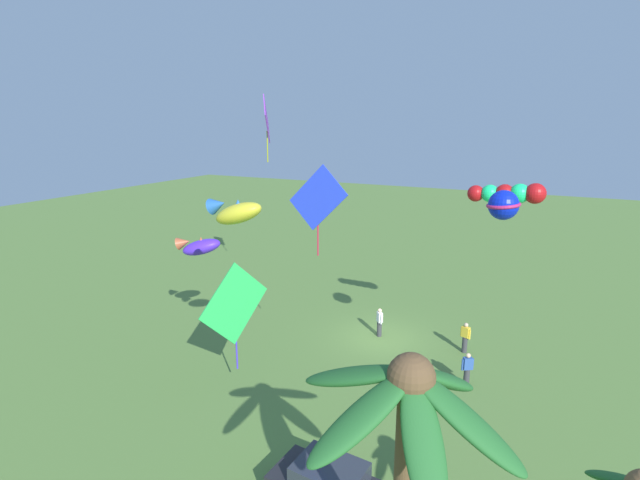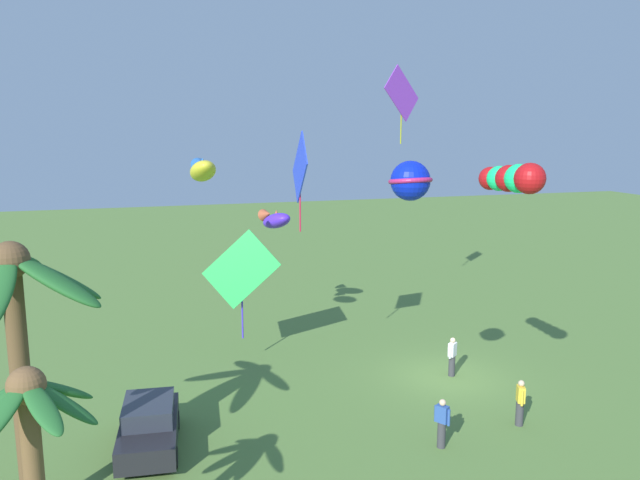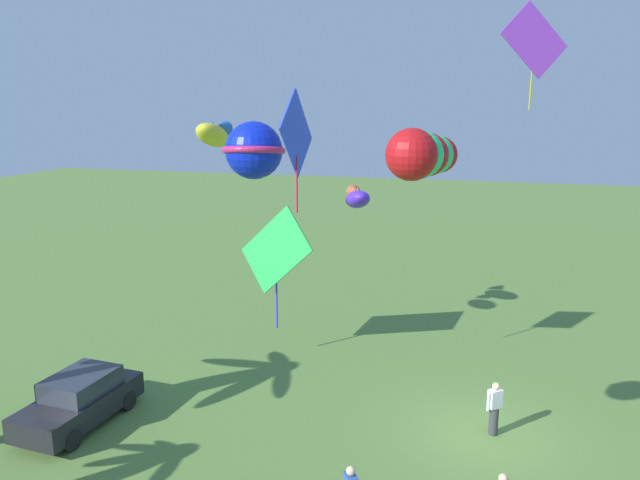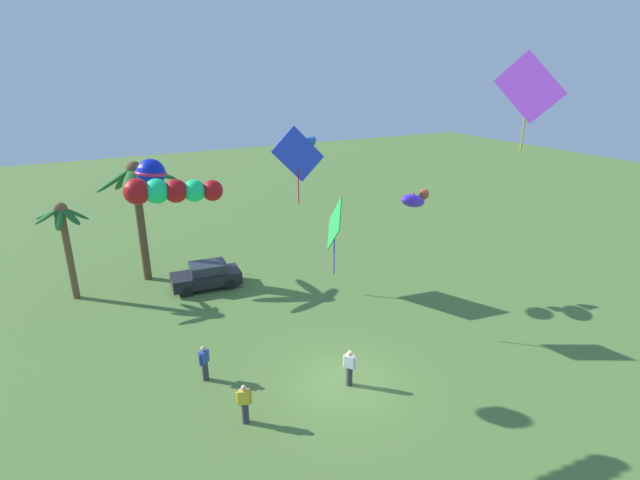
# 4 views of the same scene
# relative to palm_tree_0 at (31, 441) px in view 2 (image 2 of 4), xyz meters

# --- Properties ---
(ground_plane) EXTENTS (120.00, 120.00, 0.00)m
(ground_plane) POSITION_rel_palm_tree_0_xyz_m (9.31, -13.68, -4.07)
(ground_plane) COLOR #567A38
(palm_tree_0) EXTENTS (2.72, 2.64, 5.52)m
(palm_tree_0) POSITION_rel_palm_tree_0_xyz_m (0.00, 0.00, 0.00)
(palm_tree_0) COLOR brown
(palm_tree_0) RESTS_ON ground
(palm_tree_1) EXTENTS (4.60, 4.24, 7.21)m
(palm_tree_1) POSITION_rel_palm_tree_0_xyz_m (4.00, 0.80, 1.43)
(palm_tree_1) COLOR brown
(palm_tree_1) RESTS_ON ground
(parked_car_0) EXTENTS (4.03, 2.03, 1.51)m
(parked_car_0) POSITION_rel_palm_tree_0_xyz_m (6.85, -2.13, -3.32)
(parked_car_0) COLOR black
(parked_car_0) RESTS_ON ground
(spectator_0) EXTENTS (0.42, 0.45, 1.59)m
(spectator_0) POSITION_rel_palm_tree_0_xyz_m (9.42, -13.90, -3.25)
(spectator_0) COLOR #38383D
(spectator_0) RESTS_ON ground
(spectator_1) EXTENTS (0.48, 0.40, 1.59)m
(spectator_1) POSITION_rel_palm_tree_0_xyz_m (4.36, -10.84, -3.25)
(spectator_1) COLOR #38383D
(spectator_1) RESTS_ON ground
(spectator_2) EXTENTS (0.52, 0.35, 1.59)m
(spectator_2) POSITION_rel_palm_tree_0_xyz_m (4.95, -14.03, -3.25)
(spectator_2) COLOR #38383D
(spectator_2) RESTS_ON ground
(kite_fish_0) EXTENTS (2.21, 1.02, 1.21)m
(kite_fish_0) POSITION_rel_palm_tree_0_xyz_m (11.67, -4.50, 4.22)
(kite_fish_0) COLOR gold
(kite_diamond_1) EXTENTS (1.35, 2.39, 3.76)m
(kite_diamond_1) POSITION_rel_palm_tree_0_xyz_m (16.70, -14.65, 7.34)
(kite_diamond_1) COLOR purple
(kite_diamond_2) EXTENTS (2.63, 0.20, 3.67)m
(kite_diamond_2) POSITION_rel_palm_tree_0_xyz_m (10.14, -7.84, 4.28)
(kite_diamond_2) COLOR blue
(kite_fish_3) EXTENTS (2.35, 1.61, 1.15)m
(kite_fish_3) POSITION_rel_palm_tree_0_xyz_m (16.70, -8.32, 1.48)
(kite_fish_3) COLOR #4E27E4
(kite_diamond_4) EXTENTS (1.22, 3.13, 4.59)m
(kite_diamond_4) POSITION_rel_palm_tree_0_xyz_m (13.10, -6.10, -0.05)
(kite_diamond_4) COLOR green
(kite_tube_5) EXTENTS (3.10, 1.02, 0.95)m
(kite_tube_5) POSITION_rel_palm_tree_0_xyz_m (3.49, -12.27, 4.34)
(kite_tube_5) COLOR #B41115
(kite_ball_6) EXTENTS (1.38, 1.37, 1.07)m
(kite_ball_6) POSITION_rel_palm_tree_0_xyz_m (3.41, -9.13, 4.36)
(kite_ball_6) COLOR #0A1EC1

